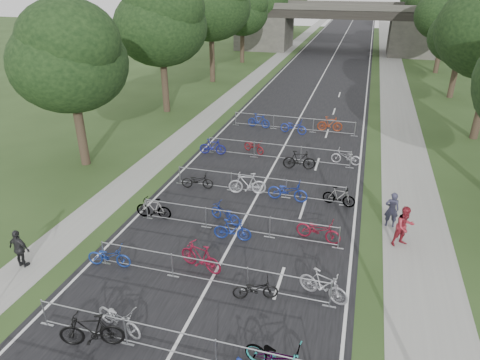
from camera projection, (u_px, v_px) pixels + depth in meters
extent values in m
cube|color=black|center=(326.00, 70.00, 53.61)|extent=(11.00, 140.00, 0.01)
cube|color=gray|center=(393.00, 74.00, 51.60)|extent=(3.00, 140.00, 0.01)
cube|color=gray|center=(268.00, 67.00, 55.50)|extent=(2.00, 140.00, 0.01)
cube|color=silver|center=(326.00, 70.00, 53.62)|extent=(0.12, 140.00, 0.00)
cube|color=#3F3D38|center=(265.00, 32.00, 68.40)|extent=(8.00, 8.00, 5.00)
cube|color=#3F3D38|center=(417.00, 37.00, 62.60)|extent=(8.00, 8.00, 5.00)
cube|color=black|center=(340.00, 13.00, 64.15)|extent=(30.00, 8.00, 1.20)
cube|color=#3F3D38|center=(338.00, 7.00, 60.43)|extent=(30.00, 0.40, 0.90)
cube|color=#3F3D38|center=(342.00, 4.00, 67.00)|extent=(30.00, 0.40, 0.90)
cylinder|color=#33261C|center=(81.00, 132.00, 26.20)|extent=(0.56, 0.56, 4.20)
ellipsoid|color=black|center=(69.00, 64.00, 24.41)|extent=(6.72, 6.72, 5.51)
sphere|color=black|center=(69.00, 41.00, 23.24)|extent=(5.38, 5.38, 5.38)
sphere|color=black|center=(70.00, 76.00, 25.34)|extent=(4.37, 4.37, 4.37)
cylinder|color=#33261C|center=(165.00, 84.00, 36.46)|extent=(0.56, 0.56, 4.72)
ellipsoid|color=black|center=(161.00, 27.00, 34.45)|extent=(7.56, 7.56, 6.20)
sphere|color=black|center=(163.00, 8.00, 33.21)|extent=(6.05, 6.05, 6.05)
sphere|color=black|center=(159.00, 38.00, 35.42)|extent=(4.91, 4.91, 4.91)
cylinder|color=#33261C|center=(212.00, 57.00, 46.72)|extent=(0.56, 0.56, 5.25)
ellipsoid|color=black|center=(211.00, 7.00, 44.49)|extent=(8.40, 8.40, 6.89)
sphere|color=black|center=(208.00, 17.00, 45.50)|extent=(5.46, 5.46, 5.46)
cylinder|color=#33261C|center=(454.00, 78.00, 40.86)|extent=(0.56, 0.56, 3.85)
ellipsoid|color=black|center=(463.00, 36.00, 39.22)|extent=(6.16, 6.16, 5.05)
sphere|color=black|center=(474.00, 23.00, 38.10)|extent=(4.93, 4.93, 4.93)
sphere|color=black|center=(454.00, 44.00, 40.11)|extent=(4.00, 4.00, 4.00)
cylinder|color=#33261C|center=(242.00, 46.00, 57.33)|extent=(0.56, 0.56, 4.20)
ellipsoid|color=black|center=(242.00, 14.00, 55.54)|extent=(6.72, 6.72, 5.51)
sphere|color=black|center=(246.00, 3.00, 54.37)|extent=(5.38, 5.38, 5.38)
sphere|color=black|center=(240.00, 20.00, 56.46)|extent=(4.37, 4.37, 4.37)
cylinder|color=#33261C|center=(439.00, 54.00, 51.10)|extent=(0.56, 0.56, 4.48)
ellipsoid|color=black|center=(447.00, 15.00, 49.19)|extent=(7.17, 7.17, 5.88)
sphere|color=black|center=(456.00, 2.00, 47.98)|extent=(5.73, 5.73, 5.73)
sphere|color=black|center=(440.00, 22.00, 50.14)|extent=(4.66, 4.66, 4.66)
cylinder|color=#33261C|center=(263.00, 34.00, 67.59)|extent=(0.56, 0.56, 4.72)
ellipsoid|color=black|center=(264.00, 2.00, 65.58)|extent=(7.56, 7.56, 6.20)
sphere|color=black|center=(261.00, 8.00, 66.55)|extent=(4.91, 4.91, 4.91)
cylinder|color=#33261C|center=(429.00, 38.00, 61.34)|extent=(0.56, 0.56, 5.11)
ellipsoid|color=black|center=(436.00, 0.00, 59.16)|extent=(8.18, 8.18, 6.70)
sphere|color=black|center=(430.00, 8.00, 60.16)|extent=(5.31, 5.31, 5.31)
cylinder|color=#33261C|center=(278.00, 24.00, 77.85)|extent=(0.56, 0.56, 5.25)
sphere|color=black|center=(277.00, 0.00, 76.63)|extent=(5.46, 5.46, 5.46)
cylinder|color=#33261C|center=(421.00, 33.00, 71.98)|extent=(0.56, 0.56, 3.85)
ellipsoid|color=black|center=(425.00, 9.00, 70.35)|extent=(6.16, 6.16, 5.05)
sphere|color=black|center=(431.00, 1.00, 69.23)|extent=(4.93, 4.93, 4.93)
sphere|color=black|center=(421.00, 13.00, 71.24)|extent=(4.00, 4.00, 4.00)
cylinder|color=#33261C|center=(290.00, 21.00, 88.46)|extent=(0.56, 0.56, 4.20)
sphere|color=black|center=(289.00, 4.00, 87.59)|extent=(4.37, 4.37, 4.37)
cylinder|color=#33261C|center=(416.00, 24.00, 82.22)|extent=(0.56, 0.56, 4.48)
sphere|color=black|center=(416.00, 4.00, 81.26)|extent=(4.66, 4.66, 4.66)
cylinder|color=#A1A4A9|center=(168.00, 330.00, 13.04)|extent=(9.20, 0.04, 0.04)
cylinder|color=#A1A4A9|center=(170.00, 351.00, 13.42)|extent=(9.20, 0.04, 0.04)
cylinder|color=#A1A4A9|center=(44.00, 313.00, 14.41)|extent=(0.05, 0.05, 1.10)
cube|color=#A1A4A9|center=(47.00, 324.00, 14.65)|extent=(0.50, 0.08, 0.03)
cylinder|color=#A1A4A9|center=(125.00, 332.00, 13.64)|extent=(0.05, 0.05, 1.10)
cube|color=#A1A4A9|center=(127.00, 344.00, 13.87)|extent=(0.50, 0.08, 0.03)
cylinder|color=#A1A4A9|center=(216.00, 353.00, 12.87)|extent=(0.05, 0.05, 1.10)
cylinder|color=#A1A4A9|center=(209.00, 261.00, 16.15)|extent=(9.20, 0.04, 0.04)
cylinder|color=#A1A4A9|center=(209.00, 280.00, 16.53)|extent=(9.20, 0.04, 0.04)
cylinder|color=#A1A4A9|center=(104.00, 252.00, 17.53)|extent=(0.05, 0.05, 1.10)
cube|color=#A1A4A9|center=(105.00, 263.00, 17.76)|extent=(0.50, 0.08, 0.03)
cylinder|color=#A1A4A9|center=(172.00, 265.00, 16.76)|extent=(0.05, 0.05, 1.10)
cube|color=#A1A4A9|center=(173.00, 276.00, 16.99)|extent=(0.50, 0.08, 0.03)
cylinder|color=#A1A4A9|center=(248.00, 279.00, 15.98)|extent=(0.05, 0.05, 1.10)
cube|color=#A1A4A9|center=(247.00, 291.00, 16.21)|extent=(0.50, 0.08, 0.03)
cylinder|color=#A1A4A9|center=(330.00, 295.00, 15.21)|extent=(0.05, 0.05, 1.10)
cube|color=#A1A4A9|center=(329.00, 306.00, 15.44)|extent=(0.50, 0.08, 0.03)
cylinder|color=#A1A4A9|center=(237.00, 213.00, 19.44)|extent=(9.20, 0.04, 0.04)
cylinder|color=#A1A4A9|center=(237.00, 229.00, 19.82)|extent=(9.20, 0.04, 0.04)
cylinder|color=#A1A4A9|center=(147.00, 208.00, 20.81)|extent=(0.05, 0.05, 1.10)
cube|color=#A1A4A9|center=(148.00, 218.00, 21.05)|extent=(0.50, 0.08, 0.03)
cylinder|color=#A1A4A9|center=(206.00, 218.00, 20.04)|extent=(0.05, 0.05, 1.10)
cube|color=#A1A4A9|center=(206.00, 227.00, 20.27)|extent=(0.50, 0.08, 0.03)
cylinder|color=#A1A4A9|center=(270.00, 227.00, 19.27)|extent=(0.05, 0.05, 1.10)
cube|color=#A1A4A9|center=(269.00, 237.00, 19.50)|extent=(0.50, 0.08, 0.03)
cylinder|color=#A1A4A9|center=(339.00, 238.00, 18.50)|extent=(0.05, 0.05, 1.10)
cube|color=#A1A4A9|center=(338.00, 248.00, 18.73)|extent=(0.50, 0.08, 0.03)
cylinder|color=#A1A4A9|center=(258.00, 177.00, 22.90)|extent=(9.20, 0.04, 0.04)
cylinder|color=#A1A4A9|center=(258.00, 191.00, 23.27)|extent=(9.20, 0.04, 0.04)
cylinder|color=#A1A4A9|center=(180.00, 175.00, 24.27)|extent=(0.05, 0.05, 1.10)
cube|color=#A1A4A9|center=(180.00, 184.00, 24.50)|extent=(0.50, 0.08, 0.03)
cylinder|color=#A1A4A9|center=(231.00, 182.00, 23.50)|extent=(0.05, 0.05, 1.10)
cube|color=#A1A4A9|center=(231.00, 190.00, 23.73)|extent=(0.50, 0.08, 0.03)
cylinder|color=#A1A4A9|center=(286.00, 189.00, 22.73)|extent=(0.05, 0.05, 1.10)
cube|color=#A1A4A9|center=(286.00, 198.00, 22.96)|extent=(0.50, 0.08, 0.03)
cylinder|color=#A1A4A9|center=(345.00, 196.00, 21.95)|extent=(0.05, 0.05, 1.10)
cube|color=#A1A4A9|center=(344.00, 205.00, 22.19)|extent=(0.50, 0.08, 0.03)
cylinder|color=#A1A4A9|center=(277.00, 145.00, 27.22)|extent=(9.20, 0.04, 0.04)
cylinder|color=#A1A4A9|center=(277.00, 157.00, 27.60)|extent=(9.20, 0.04, 0.04)
cylinder|color=#A1A4A9|center=(210.00, 145.00, 28.60)|extent=(0.05, 0.05, 1.10)
cube|color=#A1A4A9|center=(210.00, 152.00, 28.83)|extent=(0.50, 0.08, 0.03)
cylinder|color=#A1A4A9|center=(254.00, 149.00, 27.82)|extent=(0.05, 0.05, 1.10)
cube|color=#A1A4A9|center=(254.00, 157.00, 28.06)|extent=(0.50, 0.08, 0.03)
cylinder|color=#A1A4A9|center=(301.00, 154.00, 27.05)|extent=(0.05, 0.05, 1.10)
cube|color=#A1A4A9|center=(300.00, 162.00, 27.28)|extent=(0.50, 0.08, 0.03)
cylinder|color=#A1A4A9|center=(351.00, 160.00, 26.28)|extent=(0.05, 0.05, 1.10)
cube|color=#A1A4A9|center=(350.00, 168.00, 26.51)|extent=(0.50, 0.08, 0.03)
cylinder|color=#A1A4A9|center=(294.00, 117.00, 32.41)|extent=(9.20, 0.04, 0.04)
cylinder|color=#A1A4A9|center=(293.00, 128.00, 32.79)|extent=(9.20, 0.04, 0.04)
cylinder|color=#A1A4A9|center=(236.00, 119.00, 33.78)|extent=(0.05, 0.05, 1.10)
cube|color=#A1A4A9|center=(236.00, 125.00, 34.02)|extent=(0.50, 0.08, 0.03)
cylinder|color=#A1A4A9|center=(274.00, 122.00, 33.01)|extent=(0.05, 0.05, 1.10)
cube|color=#A1A4A9|center=(273.00, 128.00, 33.24)|extent=(0.50, 0.08, 0.03)
cylinder|color=#A1A4A9|center=(313.00, 125.00, 32.24)|extent=(0.05, 0.05, 1.10)
cube|color=#A1A4A9|center=(313.00, 132.00, 32.47)|extent=(0.50, 0.08, 0.03)
cylinder|color=#A1A4A9|center=(355.00, 129.00, 31.47)|extent=(0.05, 0.05, 1.10)
cube|color=#A1A4A9|center=(354.00, 136.00, 31.70)|extent=(0.50, 0.08, 0.03)
imported|color=black|center=(91.00, 330.00, 13.58)|extent=(2.18, 1.19, 1.26)
imported|color=#9D9FA4|center=(119.00, 319.00, 14.20)|extent=(2.09, 1.24, 1.04)
imported|color=#A1A4A9|center=(278.00, 357.00, 12.72)|extent=(2.25, 1.09, 1.13)
imported|color=navy|center=(109.00, 256.00, 17.41)|extent=(1.91, 0.87, 0.97)
imported|color=maroon|center=(201.00, 257.00, 17.17)|extent=(2.08, 1.11, 1.20)
imported|color=black|center=(255.00, 289.00, 15.66)|extent=(1.78, 1.08, 0.88)
imported|color=#9FA0A7|center=(323.00, 285.00, 15.62)|extent=(2.04, 1.21, 1.18)
imported|color=#A1A4A9|center=(154.00, 208.00, 20.84)|extent=(1.84, 0.60, 1.09)
imported|color=navy|center=(225.00, 214.00, 20.52)|extent=(1.89, 1.25, 0.94)
imported|color=navy|center=(232.00, 230.00, 19.11)|extent=(1.77, 0.63, 1.04)
imported|color=maroon|center=(318.00, 230.00, 19.08)|extent=(2.15, 1.09, 1.08)
imported|color=black|center=(197.00, 181.00, 23.80)|extent=(1.85, 0.92, 0.93)
imported|color=#B1B2B9|center=(247.00, 184.00, 23.14)|extent=(2.13, 0.98, 1.24)
imported|color=navy|center=(288.00, 191.00, 22.47)|extent=(2.16, 0.81, 1.12)
imported|color=#A1A4A9|center=(339.00, 197.00, 22.01)|extent=(1.76, 0.76, 1.02)
imported|color=navy|center=(213.00, 147.00, 28.29)|extent=(1.83, 0.71, 1.07)
imported|color=maroon|center=(254.00, 146.00, 28.58)|extent=(1.79, 1.32, 0.90)
imported|color=black|center=(299.00, 160.00, 26.11)|extent=(2.05, 0.86, 1.19)
imported|color=#BAB9C1|center=(346.00, 157.00, 26.83)|extent=(1.90, 0.81, 0.97)
imported|color=navy|center=(259.00, 121.00, 33.28)|extent=(1.87, 0.73, 1.09)
imported|color=#1B2D98|center=(293.00, 127.00, 32.01)|extent=(2.17, 1.11, 1.09)
imported|color=#953315|center=(330.00, 124.00, 32.47)|extent=(1.94, 0.71, 1.14)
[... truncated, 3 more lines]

